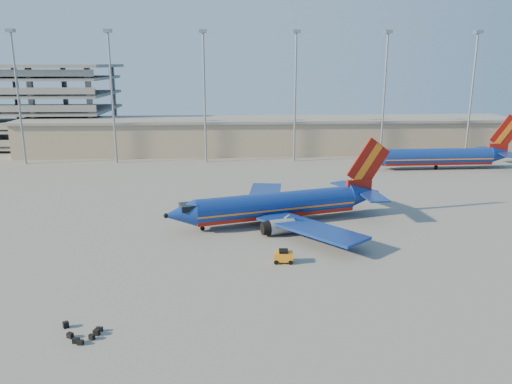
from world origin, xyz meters
TOP-DOWN VIEW (x-y plane):
  - ground at (0.00, 0.00)m, footprint 220.00×220.00m
  - terminal_building at (10.00, 58.00)m, footprint 122.00×16.00m
  - light_mast_row at (5.00, 46.00)m, footprint 101.60×1.60m
  - aircraft_main at (7.42, 1.26)m, footprint 32.68×30.97m
  - aircraft_second at (44.75, 35.66)m, footprint 33.75×13.15m
  - baggage_tug at (6.20, -13.51)m, footprint 2.21×1.44m
  - luggage_pile at (-12.00, -28.14)m, footprint 3.60×3.27m

SIDE VIEW (x-z plane):
  - ground at x=0.00m, z-range 0.00..0.00m
  - luggage_pile at x=-12.00m, z-range -0.04..0.49m
  - baggage_tug at x=6.20m, z-range 0.03..1.56m
  - aircraft_main at x=7.42m, z-range -3.25..8.10m
  - aircraft_second at x=44.75m, z-range -3.09..8.33m
  - terminal_building at x=10.00m, z-range 0.07..8.57m
  - light_mast_row at x=5.00m, z-range 3.23..31.88m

